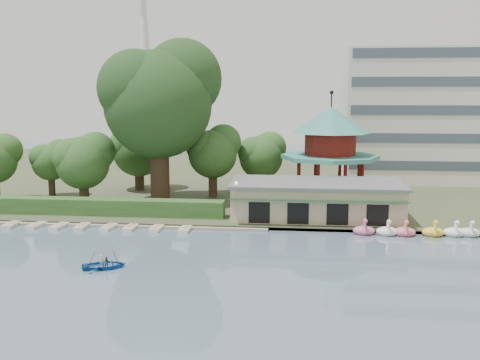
# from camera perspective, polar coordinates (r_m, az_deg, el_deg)

# --- Properties ---
(ground_plane) EXTENTS (220.00, 220.00, 0.00)m
(ground_plane) POSITION_cam_1_polar(r_m,az_deg,el_deg) (39.23, -5.72, -11.48)
(ground_plane) COLOR slate
(ground_plane) RESTS_ON ground
(shore) EXTENTS (220.00, 70.00, 0.40)m
(shore) POSITION_cam_1_polar(r_m,az_deg,el_deg) (89.28, 0.96, 0.51)
(shore) COLOR #424930
(shore) RESTS_ON ground
(embankment) EXTENTS (220.00, 0.60, 0.30)m
(embankment) POSITION_cam_1_polar(r_m,az_deg,el_deg) (55.46, -2.14, -5.03)
(embankment) COLOR gray
(embankment) RESTS_ON ground
(dock) EXTENTS (34.00, 1.60, 0.24)m
(dock) POSITION_cam_1_polar(r_m,az_deg,el_deg) (58.24, -13.96, -4.64)
(dock) COLOR gray
(dock) RESTS_ON ground
(boathouse) EXTENTS (18.60, 9.39, 3.90)m
(boathouse) POSITION_cam_1_polar(r_m,az_deg,el_deg) (59.06, 8.15, -2.03)
(boathouse) COLOR tan
(boathouse) RESTS_ON shore
(pavilion) EXTENTS (12.40, 12.40, 13.50)m
(pavilion) POSITION_cam_1_polar(r_m,az_deg,el_deg) (68.35, 9.61, 3.81)
(pavilion) COLOR tan
(pavilion) RESTS_ON shore
(office_building) EXTENTS (38.00, 18.00, 20.00)m
(office_building) POSITION_cam_1_polar(r_m,az_deg,el_deg) (88.63, 22.46, 5.94)
(office_building) COLOR silver
(office_building) RESTS_ON shore
(broadcast_tower) EXTENTS (8.00, 8.00, 96.00)m
(broadcast_tower) POSITION_cam_1_polar(r_m,az_deg,el_deg) (183.84, -10.17, 15.47)
(broadcast_tower) COLOR silver
(broadcast_tower) RESTS_ON ground
(hedge) EXTENTS (30.00, 2.00, 1.80)m
(hedge) POSITION_cam_1_polar(r_m,az_deg,el_deg) (62.03, -15.59, -2.74)
(hedge) COLOR #315926
(hedge) RESTS_ON shore
(lamp_post) EXTENTS (0.36, 0.36, 4.28)m
(lamp_post) POSITION_cam_1_polar(r_m,az_deg,el_deg) (56.23, -0.40, -1.50)
(lamp_post) COLOR black
(lamp_post) RESTS_ON shore
(big_tree) EXTENTS (14.41, 13.43, 20.09)m
(big_tree) POSITION_cam_1_polar(r_m,az_deg,el_deg) (66.17, -8.55, 8.86)
(big_tree) COLOR #3A281C
(big_tree) RESTS_ON shore
(small_trees) EXTENTS (39.42, 17.00, 9.68)m
(small_trees) POSITION_cam_1_polar(r_m,az_deg,el_deg) (71.23, -10.97, 2.83)
(small_trees) COLOR #3A281C
(small_trees) RESTS_ON shore
(swan_boats) EXTENTS (15.02, 2.18, 1.92)m
(swan_boats) POSITION_cam_1_polar(r_m,az_deg,el_deg) (55.76, 19.60, -5.24)
(swan_boats) COLOR #D66994
(swan_boats) RESTS_ON ground
(moored_rowboats) EXTENTS (24.81, 2.71, 0.36)m
(moored_rowboats) POSITION_cam_1_polar(r_m,az_deg,el_deg) (58.23, -17.56, -4.74)
(moored_rowboats) COLOR silver
(moored_rowboats) RESTS_ON ground
(rowboat_with_passengers) EXTENTS (5.70, 4.86, 2.01)m
(rowboat_with_passengers) POSITION_cam_1_polar(r_m,az_deg,el_deg) (44.52, -14.30, -8.49)
(rowboat_with_passengers) COLOR #1D5EAB
(rowboat_with_passengers) RESTS_ON ground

